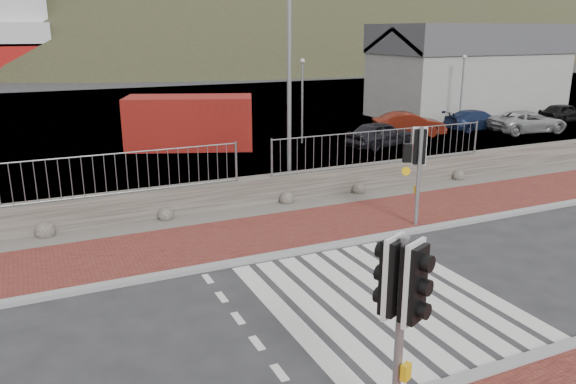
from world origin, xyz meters
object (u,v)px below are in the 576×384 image
streetlight (293,55)px  car_e (564,113)px  shipping_container (190,122)px  car_d (528,122)px  traffic_signal_near (402,298)px  traffic_signal_far (419,156)px  car_a (380,134)px  car_c (477,120)px  car_b (409,124)px

streetlight → car_e: bearing=17.7°
shipping_container → car_d: (17.89, -3.78, -0.62)m
traffic_signal_near → traffic_signal_far: 8.92m
streetlight → car_a: 9.82m
traffic_signal_near → traffic_signal_far: size_ratio=1.03×
traffic_signal_near → car_c: size_ratio=0.77×
car_a → car_c: size_ratio=0.94×
shipping_container → car_c: shipping_container is taller
traffic_signal_near → car_c: bearing=20.7°
car_b → car_c: (4.56, -0.17, -0.06)m
car_d → car_e: size_ratio=1.27×
car_b → car_c: car_b is taller
traffic_signal_far → streetlight: 5.61m
car_e → traffic_signal_far: bearing=118.4°
car_a → car_b: bearing=-70.7°
traffic_signal_near → car_b: traffic_signal_near is taller
car_d → car_b: bearing=80.3°
traffic_signal_far → car_a: 11.62m
streetlight → car_a: (7.20, 5.34, -4.02)m
shipping_container → car_b: bearing=12.1°
shipping_container → car_c: size_ratio=1.51×
traffic_signal_far → shipping_container: size_ratio=0.49×
streetlight → car_c: (14.82, 7.04, -4.08)m
shipping_container → streetlight: bearing=-61.8°
car_a → car_d: 9.56m
car_c → car_e: (6.81, -0.04, 0.01)m
streetlight → car_d: bearing=17.1°
traffic_signal_far → car_e: traffic_signal_far is taller
streetlight → car_c: size_ratio=2.12×
traffic_signal_near → car_a: size_ratio=0.81×
traffic_signal_near → car_a: bearing=32.5°
car_b → car_d: (6.50, -1.99, -0.03)m
traffic_signal_near → car_d: bearing=15.0°
car_d → car_e: (4.88, 1.77, -0.02)m
traffic_signal_near → car_d: size_ratio=0.69×
car_b → car_e: (11.38, -0.22, -0.05)m
car_d → traffic_signal_far: bearing=130.6°
streetlight → car_d: size_ratio=1.92×
car_e → traffic_signal_near: bearing=124.1°
traffic_signal_near → car_e: 31.75m
traffic_signal_near → car_a: traffic_signal_near is taller
streetlight → car_b: (10.26, 7.21, -4.02)m
traffic_signal_far → car_b: 14.83m
car_a → streetlight: bearing=114.5°
car_a → car_b: 3.59m
traffic_signal_near → car_d: (20.76, 16.90, -1.55)m
traffic_signal_near → shipping_container: bearing=58.0°
car_c → traffic_signal_near: bearing=139.0°
car_b → car_e: 11.38m
car_b → shipping_container: bearing=99.8°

